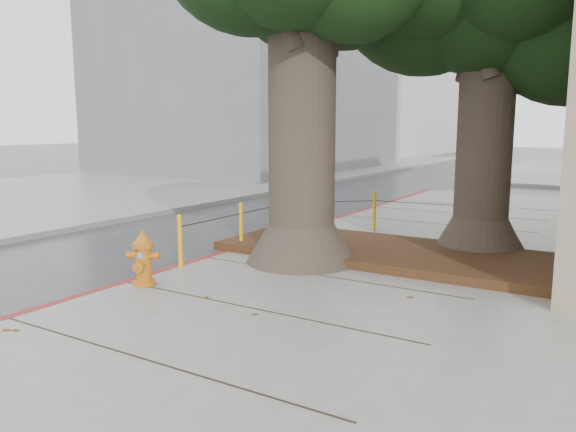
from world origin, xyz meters
name	(u,v)px	position (x,y,z in m)	size (l,w,h in m)	color
ground	(223,312)	(0.00, 0.00, 0.00)	(140.00, 140.00, 0.00)	#28282B
sidewalk_opposite	(109,187)	(-14.00, 10.00, 0.07)	(14.00, 60.00, 0.15)	slate
curb_red	(222,256)	(-2.00, 2.50, 0.07)	(0.14, 26.00, 0.16)	maroon
planter_bed	(387,252)	(0.90, 3.90, 0.23)	(6.40, 2.60, 0.16)	black
building_far_grey	(253,69)	(-15.00, 22.00, 6.00)	(12.00, 16.00, 12.00)	slate
building_far_white	(376,74)	(-17.00, 45.00, 7.50)	(12.00, 18.00, 15.00)	silver
bollard_ring	(318,219)	(-0.87, 4.38, 0.66)	(3.79, 5.39, 0.95)	#FFB70E
fire_hydrant	(143,259)	(-1.60, 0.04, 0.57)	(0.48, 0.48, 0.87)	orange
car_dark	(288,164)	(-10.99, 19.42, 0.61)	(1.71, 4.21, 1.22)	black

